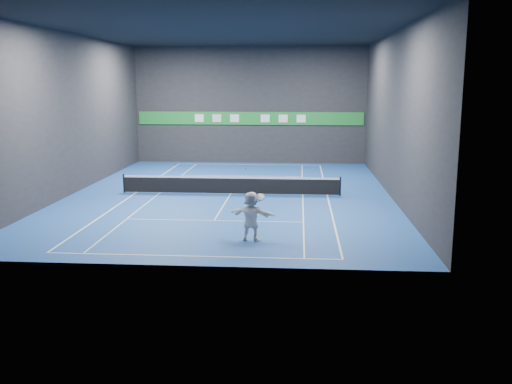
# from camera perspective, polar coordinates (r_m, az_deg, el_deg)

# --- Properties ---
(ground) EXTENTS (26.00, 26.00, 0.00)m
(ground) POSITION_cam_1_polar(r_m,az_deg,el_deg) (32.56, -2.56, -0.20)
(ground) COLOR #1A4693
(ground) RESTS_ON ground
(ceiling) EXTENTS (26.00, 26.00, 0.00)m
(ceiling) POSITION_cam_1_polar(r_m,az_deg,el_deg) (32.07, -2.70, 15.79)
(ceiling) COLOR black
(ceiling) RESTS_ON ground
(wall_back) EXTENTS (18.00, 0.10, 9.00)m
(wall_back) POSITION_cam_1_polar(r_m,az_deg,el_deg) (44.92, -0.61, 8.66)
(wall_back) COLOR #252527
(wall_back) RESTS_ON ground
(wall_front) EXTENTS (18.00, 0.10, 9.00)m
(wall_front) POSITION_cam_1_polar(r_m,az_deg,el_deg) (19.19, -7.32, 5.54)
(wall_front) COLOR #252527
(wall_front) RESTS_ON ground
(wall_left) EXTENTS (0.10, 26.00, 9.00)m
(wall_left) POSITION_cam_1_polar(r_m,az_deg,el_deg) (34.27, -17.87, 7.44)
(wall_left) COLOR #252527
(wall_left) RESTS_ON ground
(wall_right) EXTENTS (0.10, 26.00, 9.00)m
(wall_right) POSITION_cam_1_polar(r_m,az_deg,el_deg) (32.18, 13.64, 7.46)
(wall_right) COLOR #252527
(wall_right) RESTS_ON ground
(baseline_near) EXTENTS (10.98, 0.08, 0.01)m
(baseline_near) POSITION_cam_1_polar(r_m,az_deg,el_deg) (21.15, -6.42, -6.39)
(baseline_near) COLOR white
(baseline_near) RESTS_ON ground
(baseline_far) EXTENTS (10.98, 0.08, 0.01)m
(baseline_far) POSITION_cam_1_polar(r_m,az_deg,el_deg) (44.22, -0.72, 2.77)
(baseline_far) COLOR white
(baseline_far) RESTS_ON ground
(sideline_doubles_left) EXTENTS (0.08, 23.78, 0.01)m
(sideline_doubles_left) POSITION_cam_1_polar(r_m,az_deg,el_deg) (33.65, -11.88, -0.05)
(sideline_doubles_left) COLOR white
(sideline_doubles_left) RESTS_ON ground
(sideline_doubles_right) EXTENTS (0.08, 23.78, 0.01)m
(sideline_doubles_right) POSITION_cam_1_polar(r_m,az_deg,el_deg) (32.37, 7.14, -0.33)
(sideline_doubles_right) COLOR white
(sideline_doubles_right) RESTS_ON ground
(sideline_singles_left) EXTENTS (0.06, 23.78, 0.01)m
(sideline_singles_left) POSITION_cam_1_polar(r_m,az_deg,el_deg) (33.30, -9.60, -0.09)
(sideline_singles_left) COLOR white
(sideline_singles_left) RESTS_ON ground
(sideline_singles_right) EXTENTS (0.06, 23.78, 0.01)m
(sideline_singles_right) POSITION_cam_1_polar(r_m,az_deg,el_deg) (32.33, 4.69, -0.30)
(sideline_singles_right) COLOR white
(sideline_singles_right) RESTS_ON ground
(service_line_near) EXTENTS (8.23, 0.06, 0.01)m
(service_line_near) POSITION_cam_1_polar(r_m,az_deg,el_deg) (26.37, -4.21, -2.86)
(service_line_near) COLOR white
(service_line_near) RESTS_ON ground
(service_line_far) EXTENTS (8.23, 0.06, 0.01)m
(service_line_far) POSITION_cam_1_polar(r_m,az_deg,el_deg) (38.82, -1.43, 1.62)
(service_line_far) COLOR white
(service_line_far) RESTS_ON ground
(center_service_line) EXTENTS (0.06, 12.80, 0.01)m
(center_service_line) POSITION_cam_1_polar(r_m,az_deg,el_deg) (32.56, -2.56, -0.19)
(center_service_line) COLOR white
(center_service_line) RESTS_ON ground
(player) EXTENTS (1.96, 1.11, 2.01)m
(player) POSITION_cam_1_polar(r_m,az_deg,el_deg) (22.79, -0.49, -2.44)
(player) COLOR white
(player) RESTS_ON ground
(tennis_ball) EXTENTS (0.06, 0.06, 0.06)m
(tennis_ball) POSITION_cam_1_polar(r_m,az_deg,el_deg) (22.52, -1.04, 2.40)
(tennis_ball) COLOR #BEDF25
(tennis_ball) RESTS_ON player
(tennis_net) EXTENTS (12.50, 0.10, 1.07)m
(tennis_net) POSITION_cam_1_polar(r_m,az_deg,el_deg) (32.46, -2.56, 0.74)
(tennis_net) COLOR black
(tennis_net) RESTS_ON ground
(sponsor_banner) EXTENTS (17.64, 0.11, 1.00)m
(sponsor_banner) POSITION_cam_1_polar(r_m,az_deg,el_deg) (44.90, -0.61, 7.38)
(sponsor_banner) COLOR #1D8730
(sponsor_banner) RESTS_ON wall_back
(tennis_racket) EXTENTS (0.42, 0.40, 0.75)m
(tennis_racket) POSITION_cam_1_polar(r_m,az_deg,el_deg) (22.67, 0.45, -0.76)
(tennis_racket) COLOR #B21317
(tennis_racket) RESTS_ON player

